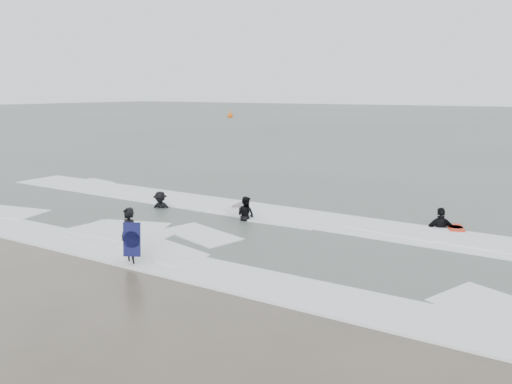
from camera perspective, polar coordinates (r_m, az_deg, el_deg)
The scene contains 9 objects.
ground at distance 15.45m, azimuth -9.88°, elevation -7.16°, with size 320.00×320.00×0.00m, color brown.
sea at distance 91.54m, azimuth 25.76°, elevation 7.36°, with size 320.00×320.00×0.00m, color #47544C.
surfer_centre at distance 14.88m, azimuth -14.16°, elevation -8.09°, with size 0.62×0.41×1.70m, color black.
surfer_wading at distance 19.13m, azimuth -1.18°, elevation -3.34°, with size 0.74×0.58×1.52m, color black.
surfer_breaker at distance 21.33m, azimuth -10.85°, elevation -1.99°, with size 1.05×0.60×1.62m, color black.
surfer_right_near at distance 19.25m, azimuth 20.34°, elevation -3.98°, with size 1.14×0.47×1.94m, color black.
surf_foam at distance 18.24m, azimuth -2.15°, elevation -3.96°, with size 30.03×9.06×0.09m.
bodyboards at distance 17.05m, azimuth 3.53°, elevation -3.48°, with size 8.39×9.58×1.25m.
buoy at distance 92.40m, azimuth -2.99°, elevation 8.72°, with size 1.00×1.00×1.65m.
Camera 1 is at (9.82, -10.88, 4.91)m, focal length 35.00 mm.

